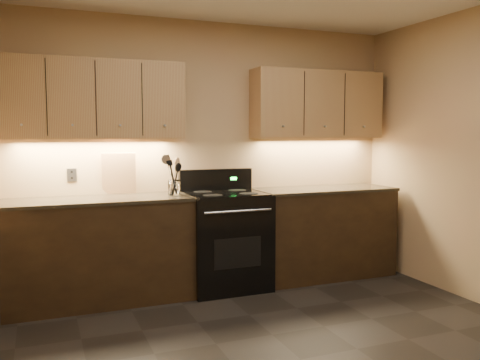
# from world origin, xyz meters

# --- Properties ---
(floor) EXTENTS (4.00, 4.00, 0.00)m
(floor) POSITION_xyz_m (0.00, 0.00, 0.00)
(floor) COLOR black
(floor) RESTS_ON ground
(wall_back) EXTENTS (4.00, 0.04, 2.60)m
(wall_back) POSITION_xyz_m (0.00, 2.00, 1.30)
(wall_back) COLOR tan
(wall_back) RESTS_ON ground
(counter_left) EXTENTS (1.62, 0.62, 0.93)m
(counter_left) POSITION_xyz_m (-1.10, 1.70, 0.47)
(counter_left) COLOR black
(counter_left) RESTS_ON ground
(counter_right) EXTENTS (1.46, 0.62, 0.93)m
(counter_right) POSITION_xyz_m (1.18, 1.70, 0.47)
(counter_right) COLOR black
(counter_right) RESTS_ON ground
(stove) EXTENTS (0.76, 0.68, 1.14)m
(stove) POSITION_xyz_m (0.08, 1.68, 0.48)
(stove) COLOR black
(stove) RESTS_ON ground
(upper_cab_left) EXTENTS (1.60, 0.30, 0.70)m
(upper_cab_left) POSITION_xyz_m (-1.10, 1.85, 1.80)
(upper_cab_left) COLOR #A28951
(upper_cab_left) RESTS_ON wall_back
(upper_cab_right) EXTENTS (1.44, 0.30, 0.70)m
(upper_cab_right) POSITION_xyz_m (1.18, 1.85, 1.80)
(upper_cab_right) COLOR #A28951
(upper_cab_right) RESTS_ON wall_back
(outlet_plate) EXTENTS (0.08, 0.01, 0.12)m
(outlet_plate) POSITION_xyz_m (-1.30, 1.99, 1.12)
(outlet_plate) COLOR #B2B5BA
(outlet_plate) RESTS_ON wall_back
(utensil_crock) EXTENTS (0.14, 0.14, 0.14)m
(utensil_crock) POSITION_xyz_m (-0.42, 1.69, 0.99)
(utensil_crock) COLOR white
(utensil_crock) RESTS_ON counter_left
(cutting_board) EXTENTS (0.32, 0.14, 0.39)m
(cutting_board) POSITION_xyz_m (-0.88, 1.96, 1.12)
(cutting_board) COLOR tan
(cutting_board) RESTS_ON counter_left
(wooden_spoon) EXTENTS (0.15, 0.10, 0.34)m
(wooden_spoon) POSITION_xyz_m (-0.46, 1.69, 1.11)
(wooden_spoon) COLOR tan
(wooden_spoon) RESTS_ON utensil_crock
(black_spoon) EXTENTS (0.10, 0.16, 0.30)m
(black_spoon) POSITION_xyz_m (-0.43, 1.70, 1.09)
(black_spoon) COLOR black
(black_spoon) RESTS_ON utensil_crock
(black_turner) EXTENTS (0.15, 0.11, 0.34)m
(black_turner) POSITION_xyz_m (-0.41, 1.68, 1.11)
(black_turner) COLOR black
(black_turner) RESTS_ON utensil_crock
(steel_spatula) EXTENTS (0.19, 0.11, 0.39)m
(steel_spatula) POSITION_xyz_m (-0.39, 1.71, 1.13)
(steel_spatula) COLOR silver
(steel_spatula) RESTS_ON utensil_crock
(steel_skimmer) EXTENTS (0.20, 0.13, 0.37)m
(steel_skimmer) POSITION_xyz_m (-0.39, 1.68, 1.12)
(steel_skimmer) COLOR silver
(steel_skimmer) RESTS_ON utensil_crock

